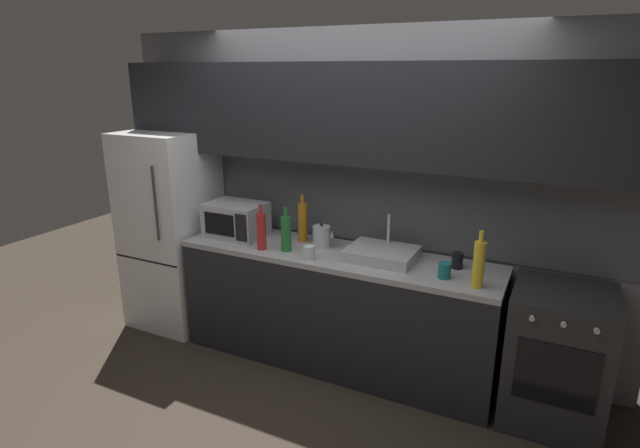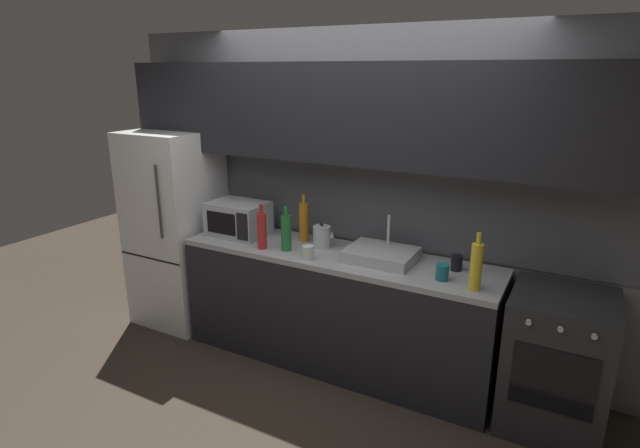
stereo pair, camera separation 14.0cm
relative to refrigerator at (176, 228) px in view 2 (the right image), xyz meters
name	(u,v)px [view 2 (the right image)]	position (x,y,z in m)	size (l,w,h in m)	color
ground_plane	(271,428)	(1.58, -0.90, -0.85)	(10.00, 10.00, 0.00)	#2D261E
back_wall	(355,160)	(1.58, 0.30, 0.70)	(4.14, 0.44, 2.50)	slate
counter_run	(336,309)	(1.58, 0.00, -0.40)	(2.40, 0.60, 0.90)	black
refrigerator	(176,228)	(0.00, 0.00, 0.00)	(0.68, 0.69, 1.71)	white
oven_range	(556,362)	(3.12, 0.00, -0.40)	(0.60, 0.62, 0.90)	#232326
microwave	(239,219)	(0.68, 0.02, 0.18)	(0.46, 0.35, 0.27)	#A8AAAF
sink_basin	(381,254)	(1.92, 0.03, 0.09)	(0.48, 0.38, 0.30)	#ADAFB5
kettle	(322,237)	(1.43, 0.07, 0.13)	(0.17, 0.13, 0.19)	#B7BABF
wine_bottle_yellow	(476,266)	(2.62, -0.16, 0.20)	(0.07, 0.07, 0.37)	gold
wine_bottle_amber	(304,221)	(1.23, 0.13, 0.21)	(0.08, 0.08, 0.38)	#B27019
wine_bottle_red	(262,230)	(1.04, -0.17, 0.19)	(0.07, 0.07, 0.34)	#A82323
wine_bottle_green	(286,232)	(1.22, -0.12, 0.19)	(0.08, 0.08, 0.34)	#1E6B2D
mug_clear	(308,252)	(1.46, -0.20, 0.10)	(0.08, 0.08, 0.10)	silver
mug_teal	(442,272)	(2.40, -0.11, 0.10)	(0.08, 0.08, 0.11)	#19666B
mug_dark	(457,263)	(2.44, 0.09, 0.10)	(0.07, 0.07, 0.11)	black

